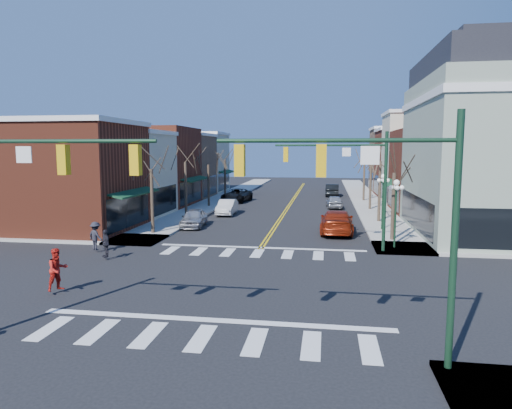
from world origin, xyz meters
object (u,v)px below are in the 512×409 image
at_px(victorian_corner, 507,142).
at_px(car_left_near, 194,218).
at_px(car_right_near, 337,222).
at_px(car_left_far, 237,195).
at_px(pedestrian_dark_a, 106,243).
at_px(lamppost_midblock, 383,192).
at_px(lamppost_corner, 396,202).
at_px(car_left_mid, 227,207).
at_px(pedestrian_red_b, 57,269).
at_px(car_right_mid, 334,202).
at_px(pedestrian_dark_b, 96,236).
at_px(car_right_far, 332,190).

xyz_separation_m(victorian_corner, car_left_near, (-22.90, 0.14, -5.94)).
height_order(victorian_corner, car_right_near, victorian_corner).
xyz_separation_m(car_left_far, pedestrian_dark_a, (-1.78, -28.84, 0.16)).
bearing_deg(lamppost_midblock, car_right_near, -158.71).
bearing_deg(lamppost_corner, car_left_mid, 135.34).
bearing_deg(lamppost_midblock, car_left_far, 130.27).
xyz_separation_m(car_left_near, car_right_near, (11.20, -0.97, 0.13)).
height_order(car_left_mid, car_left_far, car_left_far).
height_order(car_right_near, pedestrian_red_b, pedestrian_red_b).
relative_size(car_right_near, car_right_mid, 1.46).
xyz_separation_m(car_right_near, car_right_mid, (0.06, 14.59, -0.17)).
distance_m(car_left_far, pedestrian_dark_b, 27.43).
relative_size(victorian_corner, car_left_far, 2.56).
bearing_deg(pedestrian_dark_a, car_left_mid, 124.69).
distance_m(lamppost_corner, car_right_mid, 20.18).
bearing_deg(lamppost_midblock, pedestrian_red_b, -131.32).
height_order(car_left_far, car_right_far, car_right_far).
distance_m(lamppost_midblock, car_left_mid, 15.26).
xyz_separation_m(victorian_corner, lamppost_corner, (-8.30, -6.00, -3.70)).
xyz_separation_m(car_right_far, pedestrian_dark_a, (-12.98, -37.51, 0.14)).
relative_size(lamppost_corner, car_right_mid, 1.08).
xyz_separation_m(lamppost_midblock, car_left_far, (-14.60, 17.24, -2.19)).
bearing_deg(car_right_far, lamppost_midblock, 98.93).
height_order(victorian_corner, car_left_far, victorian_corner).
height_order(car_left_far, pedestrian_red_b, pedestrian_red_b).
relative_size(car_right_near, car_right_far, 1.22).
height_order(lamppost_corner, car_left_near, lamppost_corner).
height_order(car_left_near, pedestrian_dark_b, pedestrian_dark_b).
xyz_separation_m(car_right_near, pedestrian_red_b, (-12.10, -16.31, 0.22)).
height_order(car_left_far, car_right_mid, car_left_far).
height_order(victorian_corner, lamppost_midblock, victorian_corner).
bearing_deg(car_left_near, pedestrian_red_b, -97.78).
xyz_separation_m(lamppost_midblock, car_left_mid, (-13.47, 6.81, -2.25)).
relative_size(car_right_mid, pedestrian_dark_b, 2.35).
relative_size(lamppost_corner, lamppost_midblock, 1.00).
relative_size(car_left_near, car_right_far, 0.88).
bearing_deg(pedestrian_dark_a, lamppost_corner, 60.97).
bearing_deg(car_left_far, car_right_near, -51.89).
bearing_deg(car_left_near, car_right_far, 62.11).
bearing_deg(pedestrian_red_b, car_left_mid, 27.00).
xyz_separation_m(car_left_mid, car_right_far, (10.07, 19.09, 0.08)).
bearing_deg(pedestrian_red_b, car_left_near, 28.76).
bearing_deg(pedestrian_dark_a, car_left_far, 130.13).
distance_m(car_left_mid, car_right_mid, 12.01).
height_order(lamppost_corner, car_right_far, lamppost_corner).
height_order(lamppost_midblock, car_right_far, lamppost_midblock).
bearing_deg(pedestrian_dark_b, lamppost_midblock, -124.60).
bearing_deg(victorian_corner, pedestrian_dark_b, -160.03).
height_order(car_right_mid, pedestrian_red_b, pedestrian_red_b).
xyz_separation_m(lamppost_corner, car_left_near, (-14.60, 6.14, -2.24)).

